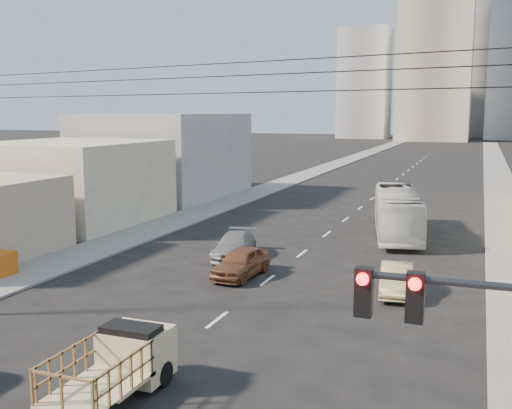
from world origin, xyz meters
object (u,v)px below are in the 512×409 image
Objects in this scene: sedan_brown at (241,262)px; traffic_signal at (491,384)px; flatbed_pickup at (116,363)px; city_bus at (397,212)px; sedan_tan at (396,279)px; sedan_grey at (234,245)px.

sedan_brown is 21.24m from traffic_signal.
traffic_signal is at bearing -24.55° from flatbed_pickup.
city_bus reaches higher than sedan_brown.
flatbed_pickup is 13.34m from sedan_brown.
sedan_tan is (6.15, 13.10, -0.43)m from flatbed_pickup.
sedan_brown reaches higher than sedan_grey.
city_bus is 14.37m from sedan_brown.
sedan_tan is at bearing 101.57° from traffic_signal.
sedan_brown is 7.65m from sedan_tan.
city_bus is 2.64× the size of sedan_brown.
city_bus is at bearing 90.86° from sedan_tan.
sedan_tan is 0.86× the size of sedan_grey.
flatbed_pickup is 0.39× the size of city_bus.
traffic_signal reaches higher than flatbed_pickup.
city_bus is 2.80× the size of sedan_tan.
traffic_signal is (3.59, -17.56, 3.41)m from sedan_tan.
traffic_signal is at bearing -68.55° from sedan_grey.
traffic_signal is at bearing -90.87° from city_bus.
sedan_brown is 4.07m from sedan_grey.
sedan_grey is at bearing -140.28° from city_bus.
sedan_brown is at bearing 122.42° from traffic_signal.
sedan_tan is 10.23m from sedan_grey.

